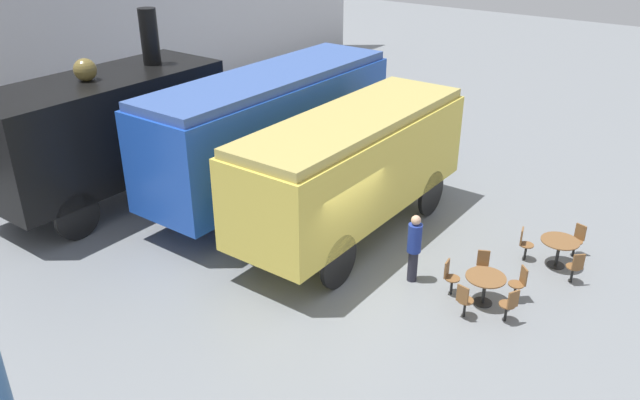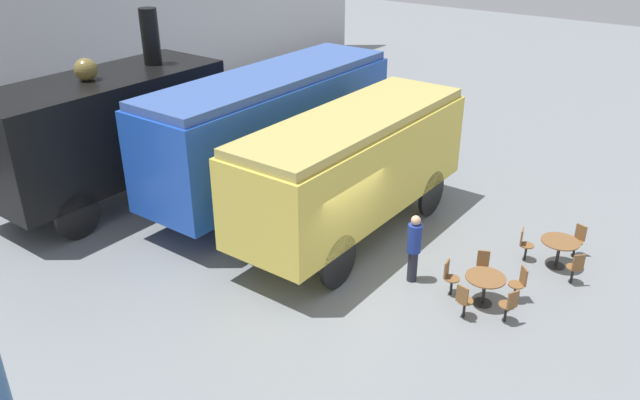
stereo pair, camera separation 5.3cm
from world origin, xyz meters
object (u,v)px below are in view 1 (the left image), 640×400
streamlined_locomotive (288,118)px  cafe_table_near (559,245)px  passenger_coach_vintage (353,163)px  cafe_chair_0 (576,266)px  steam_locomotive (106,126)px  cafe_table_mid (485,282)px  visitor_person (414,246)px

streamlined_locomotive → cafe_table_near: 8.67m
streamlined_locomotive → passenger_coach_vintage: bearing=-112.7°
streamlined_locomotive → passenger_coach_vintage: size_ratio=1.39×
passenger_coach_vintage → cafe_chair_0: (1.08, -5.73, -1.63)m
cafe_table_near → cafe_chair_0: 0.85m
steam_locomotive → cafe_table_mid: size_ratio=7.90×
streamlined_locomotive → cafe_table_mid: bearing=-107.2°
cafe_table_mid → visitor_person: size_ratio=0.52×
streamlined_locomotive → cafe_table_near: size_ratio=11.60×
steam_locomotive → visitor_person: (1.36, -9.66, -1.38)m
cafe_table_mid → passenger_coach_vintage: bearing=77.4°
cafe_table_mid → cafe_chair_0: (2.04, -1.43, -0.07)m
streamlined_locomotive → passenger_coach_vintage: streamlined_locomotive is taller
streamlined_locomotive → visitor_person: bearing=-113.1°
passenger_coach_vintage → cafe_table_mid: 4.67m
visitor_person → cafe_table_near: bearing=-43.6°
cafe_chair_0 → visitor_person: 3.91m
cafe_chair_0 → visitor_person: (-2.17, 3.22, 0.46)m
cafe_chair_0 → cafe_table_near: bearing=0.0°
cafe_table_near → cafe_chair_0: (-0.60, -0.59, -0.08)m
cafe_chair_0 → visitor_person: bearing=79.7°
visitor_person → streamlined_locomotive: bearing=66.9°
steam_locomotive → passenger_coach_vintage: size_ratio=0.92×
passenger_coach_vintage → cafe_table_mid: (-0.96, -4.29, -1.56)m
passenger_coach_vintage → cafe_table_mid: passenger_coach_vintage is taller
steam_locomotive → streamlined_locomotive: (3.86, -3.81, -0.02)m
cafe_table_mid → visitor_person: bearing=94.1°
cafe_table_mid → cafe_chair_0: size_ratio=1.05×
passenger_coach_vintage → cafe_chair_0: bearing=-79.3°
streamlined_locomotive → cafe_chair_0: 9.27m
visitor_person → steam_locomotive: bearing=98.0°
steam_locomotive → passenger_coach_vintage: bearing=-71.1°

